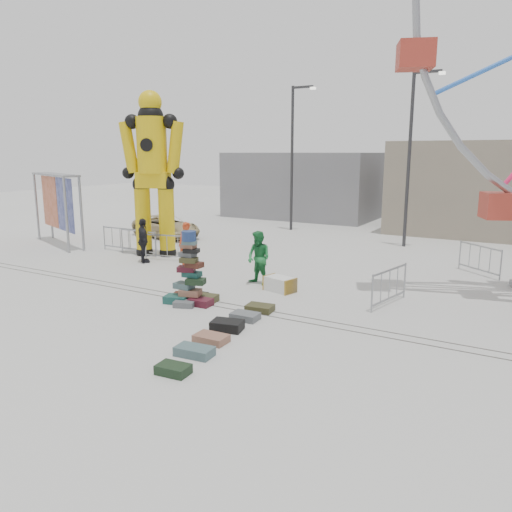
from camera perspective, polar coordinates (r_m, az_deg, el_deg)
The scene contains 26 objects.
ground at distance 14.57m, azimuth -8.06°, elevation -5.95°, with size 90.00×90.00×0.00m, color #9E9E99.
track_line_near at distance 15.02m, azimuth -6.65°, elevation -5.35°, with size 40.00×0.04×0.01m, color #47443F.
track_line_far at distance 15.33m, azimuth -5.75°, elevation -4.98°, with size 40.00×0.04×0.01m, color #47443F.
building_right at distance 30.97m, azimuth 27.21°, elevation 6.93°, with size 12.00×8.00×5.00m, color gray.
building_left at distance 36.06m, azimuth 6.14°, elevation 8.16°, with size 10.00×8.00×4.40m, color gray.
lamp_post_right at distance 24.51m, azimuth 17.36°, elevation 11.41°, with size 1.41×0.25×8.00m.
lamp_post_left at distance 28.76m, azimuth 4.31°, elevation 11.86°, with size 1.41×0.25×8.00m.
suitcase_tower at distance 14.94m, azimuth -7.50°, elevation -3.07°, with size 1.57×1.38×2.17m.
crash_test_dummy at distance 21.78m, azimuth -11.71°, elevation 9.81°, with size 2.79×1.50×7.13m.
banner_scaffold at distance 25.78m, azimuth -21.87°, elevation 6.84°, with size 4.70×2.44×3.43m.
steamer_trunk at distance 16.15m, azimuth 2.74°, elevation -3.23°, with size 0.99×0.57×0.46m, color silver.
row_case_0 at distance 14.16m, azimuth 0.45°, elevation -5.96°, with size 0.75×0.52×0.19m, color #3F3D1F.
row_case_1 at distance 13.46m, azimuth -1.26°, elevation -6.90°, with size 0.73×0.50×0.19m, color slate.
row_case_2 at distance 12.71m, azimuth -3.32°, elevation -7.93°, with size 0.78×0.53×0.25m, color black.
row_case_3 at distance 11.98m, azimuth -5.14°, elevation -9.37°, with size 0.79×0.51×0.18m, color #915E49.
row_case_4 at distance 11.26m, azimuth -7.06°, elevation -10.75°, with size 0.85×0.47×0.21m, color #496669.
row_case_5 at distance 10.47m, azimuth -9.43°, elevation -12.65°, with size 0.67×0.44×0.20m, color black.
barricade_dummy_a at distance 23.40m, azimuth -15.24°, elevation 1.85°, with size 2.00×0.10×1.10m, color gray, non-canonical shape.
barricade_dummy_b at distance 22.43m, azimuth -13.30°, elevation 1.53°, with size 2.00×0.10×1.10m, color gray, non-canonical shape.
barricade_dummy_c at distance 21.00m, azimuth -10.13°, elevation 0.99°, with size 2.00×0.10×1.10m, color gray, non-canonical shape.
barricade_wheel_front at distance 15.14m, azimuth 14.98°, elevation -3.40°, with size 2.00×0.10×1.10m, color gray, non-canonical shape.
barricade_wheel_back at distance 20.04m, azimuth 24.16°, elevation -0.38°, with size 2.00×0.10×1.10m, color gray, non-canonical shape.
pedestrian_red at distance 19.30m, azimuth -7.87°, elevation 1.19°, with size 0.66×0.43×1.81m, color #AF3819.
pedestrian_green at distance 16.80m, azimuth 0.32°, elevation -0.23°, with size 0.89×0.69×1.83m, color #1C7134.
pedestrian_black at distance 20.71m, azimuth -12.77°, elevation 1.72°, with size 1.06×0.44×1.81m, color black.
parked_suv at distance 26.86m, azimuth -10.23°, elevation 3.37°, with size 1.92×4.17×1.16m, color tan.
Camera 1 is at (8.65, -10.87, 4.39)m, focal length 35.00 mm.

